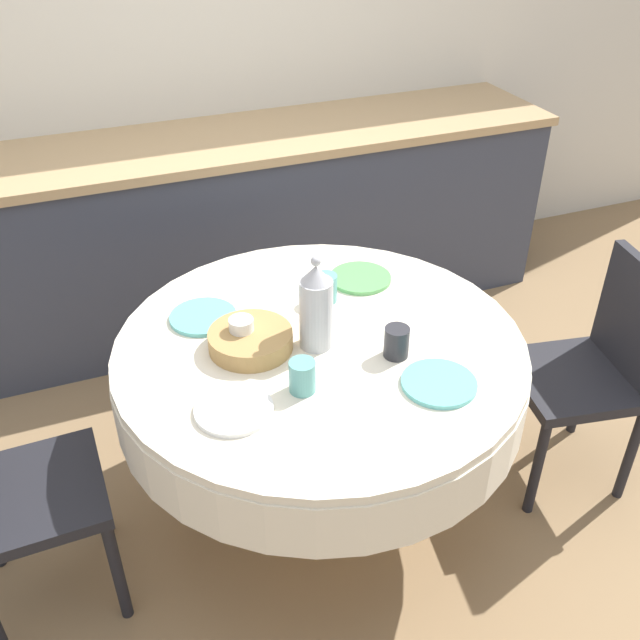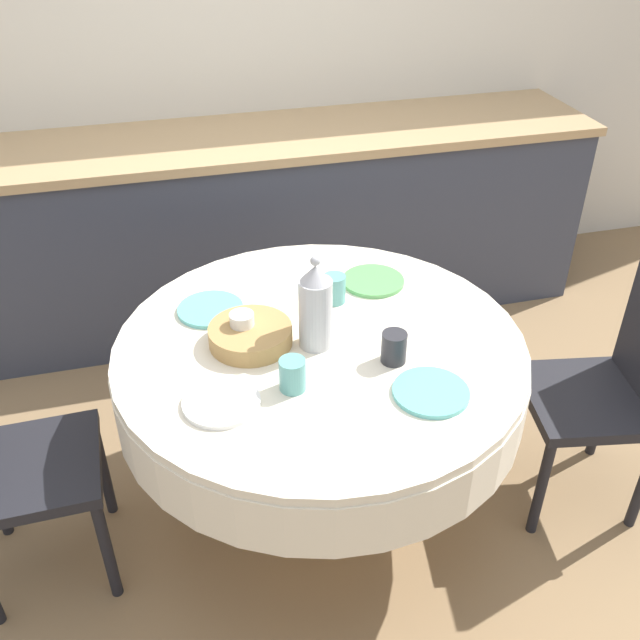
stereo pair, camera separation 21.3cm
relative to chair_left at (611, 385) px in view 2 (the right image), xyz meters
The scene contains 16 objects.
ground_plane 1.09m from the chair_left, 169.74° to the left, with size 12.00×12.00×0.00m, color #8E704C.
wall_back 2.24m from the chair_left, 117.36° to the left, with size 7.00×0.05×2.60m.
kitchen_counter 1.79m from the chair_left, 122.29° to the left, with size 3.24×0.64×0.91m.
dining_table 0.98m from the chair_left, 169.74° to the left, with size 1.27×1.27×0.72m.
chair_left is the anchor object (origin of this frame).
chair_right 1.94m from the chair_left, behind, with size 0.41×0.41×0.86m.
plate_near_left 1.31m from the chair_left, behind, with size 0.21×0.21×0.01m, color white.
cup_near_left 1.12m from the chair_left, behind, with size 0.07×0.07×0.10m, color #5BA39E.
plate_near_right 0.78m from the chair_left, 168.67° to the right, with size 0.21×0.21×0.01m, color #60BCB7.
cup_near_right 0.82m from the chair_left, behind, with size 0.07×0.07×0.10m, color #28282D.
plate_far_left 1.35m from the chair_left, 161.22° to the left, with size 0.21×0.21×0.01m, color #60BCB7.
cup_far_left 1.24m from the chair_left, 168.52° to the left, with size 0.07×0.07×0.10m, color white.
plate_far_right 0.87m from the chair_left, 146.07° to the left, with size 0.21×0.21×0.01m, color #5BA85B.
cup_far_right 0.98m from the chair_left, 155.73° to the left, with size 0.07×0.07×0.10m, color #5BA39E.
coffee_carafe 1.05m from the chair_left, behind, with size 0.10×0.10×0.31m.
bread_basket 1.21m from the chair_left, 169.29° to the left, with size 0.25×0.25×0.06m, color #AD844C.
Camera 2 is at (-0.45, -1.71, 2.00)m, focal length 40.00 mm.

